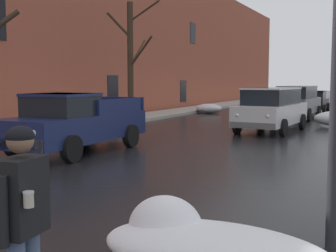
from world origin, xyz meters
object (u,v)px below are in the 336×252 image
(suv_white_parked_kerbside_close, at_px, (272,108))
(suv_grey_parked_kerbside_mid, at_px, (297,101))
(bare_tree_mid_block, at_px, (131,60))
(pickup_truck_darkblue_approaching_near_lane, at_px, (75,123))
(pedestrian_with_coffee, at_px, (23,213))
(sedan_black_parked_far_down_block, at_px, (313,101))

(suv_white_parked_kerbside_close, bearing_deg, suv_grey_parked_kerbside_mid, 91.35)
(bare_tree_mid_block, height_order, pickup_truck_darkblue_approaching_near_lane, bare_tree_mid_block)
(bare_tree_mid_block, xyz_separation_m, suv_grey_parked_kerbside_mid, (6.67, 6.85, -2.10))
(suv_grey_parked_kerbside_mid, distance_m, pedestrian_with_coffee, 23.47)
(pickup_truck_darkblue_approaching_near_lane, relative_size, suv_white_parked_kerbside_close, 1.05)
(pickup_truck_darkblue_approaching_near_lane, xyz_separation_m, sedan_black_parked_far_down_block, (3.93, 20.77, -0.13))
(bare_tree_mid_block, relative_size, pickup_truck_darkblue_approaching_near_lane, 1.12)
(bare_tree_mid_block, relative_size, pedestrian_with_coffee, 3.31)
(suv_white_parked_kerbside_close, relative_size, sedan_black_parked_far_down_block, 1.20)
(suv_grey_parked_kerbside_mid, distance_m, sedan_black_parked_far_down_block, 5.60)
(pickup_truck_darkblue_approaching_near_lane, bearing_deg, suv_white_parked_kerbside_close, 63.47)
(pickup_truck_darkblue_approaching_near_lane, height_order, suv_white_parked_kerbside_close, suv_white_parked_kerbside_close)
(pickup_truck_darkblue_approaching_near_lane, distance_m, suv_white_parked_kerbside_close, 8.99)
(suv_white_parked_kerbside_close, bearing_deg, bare_tree_mid_block, 177.60)
(pedestrian_with_coffee, bearing_deg, suv_white_parked_kerbside_close, 95.45)
(suv_grey_parked_kerbside_mid, height_order, sedan_black_parked_far_down_block, suv_grey_parked_kerbside_mid)
(bare_tree_mid_block, bearing_deg, sedan_black_parked_far_down_block, 61.52)
(sedan_black_parked_far_down_block, bearing_deg, suv_grey_parked_kerbside_mid, -90.83)
(suv_grey_parked_kerbside_mid, relative_size, pedestrian_with_coffee, 2.66)
(suv_grey_parked_kerbside_mid, height_order, pedestrian_with_coffee, suv_grey_parked_kerbside_mid)
(bare_tree_mid_block, relative_size, suv_grey_parked_kerbside_mid, 1.24)
(bare_tree_mid_block, distance_m, pickup_truck_darkblue_approaching_near_lane, 9.07)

